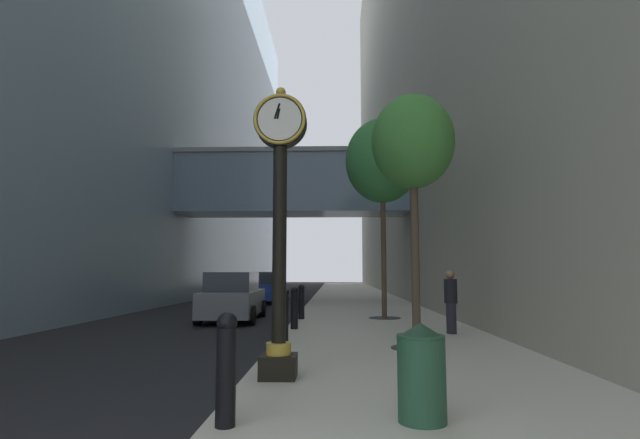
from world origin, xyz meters
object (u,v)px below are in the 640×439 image
object	(u,v)px
bollard_nearest	(226,366)
bollard_fourth	(294,307)
bollard_fifth	(301,301)
street_tree_near	(413,144)
car_grey_mid	(233,297)
street_tree_mid_near	(382,161)
street_clock	(280,214)
car_blue_near	(269,288)
trash_bin	(421,371)
bollard_third	(284,316)
pedestrian_walking	(451,300)

from	to	relation	value
bollard_nearest	bollard_fourth	world-z (taller)	same
bollard_fifth	street_tree_near	distance (m)	7.93
bollard_fifth	car_grey_mid	xyz separation A→B (m)	(-2.51, 0.74, 0.08)
street_tree_mid_near	car_grey_mid	xyz separation A→B (m)	(-5.39, 0.35, -4.86)
street_clock	street_tree_mid_near	distance (m)	10.49
street_clock	car_grey_mid	xyz separation A→B (m)	(-2.80, 10.05, -1.81)
bollard_fifth	street_tree_mid_near	xyz separation A→B (m)	(2.87, 0.39, 4.94)
street_tree_near	car_blue_near	xyz separation A→B (m)	(-5.44, 17.25, -3.70)
street_clock	bollard_nearest	xyz separation A→B (m)	(-0.29, -2.33, -1.90)
street_tree_near	trash_bin	xyz separation A→B (m)	(-0.79, -5.08, -3.86)
street_clock	bollard_fifth	distance (m)	9.51
bollard_fifth	car_blue_near	distance (m)	11.20
bollard_third	street_tree_mid_near	xyz separation A→B (m)	(2.87, 6.21, 4.94)
pedestrian_walking	trash_bin	bearing A→B (deg)	-105.54
bollard_nearest	street_tree_mid_near	world-z (taller)	street_tree_mid_near
bollard_fourth	bollard_fifth	distance (m)	2.91
bollard_nearest	bollard_fifth	xyz separation A→B (m)	(0.00, 11.64, 0.00)
street_tree_mid_near	car_grey_mid	bearing A→B (deg)	176.25
bollard_fourth	street_tree_mid_near	world-z (taller)	street_tree_mid_near
street_tree_near	car_blue_near	bearing A→B (deg)	107.51
street_clock	pedestrian_walking	distance (m)	6.93
bollard_nearest	bollard_fourth	bearing A→B (deg)	90.00
bollard_third	bollard_fifth	xyz separation A→B (m)	(0.00, 5.82, 0.00)
bollard_third	car_blue_near	bearing A→B (deg)	98.72
bollard_third	bollard_fifth	world-z (taller)	same
trash_bin	car_grey_mid	world-z (taller)	car_grey_mid
bollard_fifth	trash_bin	distance (m)	11.61
street_tree_near	car_blue_near	world-z (taller)	street_tree_near
bollard_nearest	bollard_third	distance (m)	5.82
street_clock	trash_bin	distance (m)	3.40
bollard_fourth	car_grey_mid	distance (m)	4.44
bollard_fourth	car_grey_mid	bearing A→B (deg)	124.52
bollard_third	street_clock	bearing A→B (deg)	-85.31
street_clock	street_tree_near	world-z (taller)	street_tree_near
bollard_third	pedestrian_walking	world-z (taller)	pedestrian_walking
bollard_third	bollard_fourth	distance (m)	2.91
pedestrian_walking	car_grey_mid	xyz separation A→B (m)	(-6.71, 4.57, -0.18)
bollard_third	car_blue_near	distance (m)	16.91
car_blue_near	car_grey_mid	bearing A→B (deg)	-89.71
bollard_third	bollard_fourth	world-z (taller)	same
pedestrian_walking	street_tree_near	bearing A→B (deg)	-117.65
bollard_fifth	trash_bin	xyz separation A→B (m)	(2.08, -11.42, -0.08)
pedestrian_walking	street_tree_mid_near	bearing A→B (deg)	107.42
street_tree_near	street_tree_mid_near	bearing A→B (deg)	90.00
street_clock	pedestrian_walking	world-z (taller)	street_clock
street_tree_near	pedestrian_walking	size ratio (longest dim) A/B	3.32
bollard_fourth	pedestrian_walking	xyz separation A→B (m)	(4.20, -0.91, 0.26)
street_tree_near	car_blue_near	size ratio (longest dim) A/B	1.24
street_tree_near	street_tree_mid_near	size ratio (longest dim) A/B	0.77
bollard_fourth	pedestrian_walking	size ratio (longest dim) A/B	0.71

